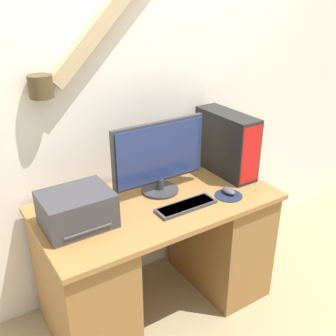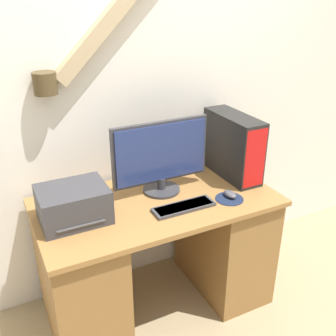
{
  "view_description": "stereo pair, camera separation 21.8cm",
  "coord_description": "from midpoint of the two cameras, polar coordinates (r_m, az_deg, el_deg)",
  "views": [
    {
      "loc": [
        -1.0,
        -1.31,
        1.88
      ],
      "look_at": [
        0.07,
        0.36,
        0.96
      ],
      "focal_mm": 42.0,
      "sensor_mm": 36.0,
      "label": 1
    },
    {
      "loc": [
        -0.81,
        -1.42,
        1.88
      ],
      "look_at": [
        0.07,
        0.36,
        0.96
      ],
      "focal_mm": 42.0,
      "sensor_mm": 36.0,
      "label": 2
    }
  ],
  "objects": [
    {
      "name": "wall_back",
      "position": [
        2.36,
        -10.06,
        11.94
      ],
      "size": [
        6.4,
        0.17,
        2.7
      ],
      "color": "white",
      "rests_on": "ground_plane"
    },
    {
      "name": "computer_tower",
      "position": [
        2.5,
        6.01,
        3.52
      ],
      "size": [
        0.16,
        0.46,
        0.4
      ],
      "color": "black",
      "rests_on": "desk"
    },
    {
      "name": "mousepad",
      "position": [
        2.29,
        6.08,
        -4.07
      ],
      "size": [
        0.16,
        0.16,
        0.0
      ],
      "color": "#19233D",
      "rests_on": "desk"
    },
    {
      "name": "printer",
      "position": [
        2.05,
        -16.1,
        -5.9
      ],
      "size": [
        0.35,
        0.28,
        0.18
      ],
      "color": "#38383D",
      "rests_on": "desk"
    },
    {
      "name": "mouse",
      "position": [
        2.3,
        6.14,
        -3.38
      ],
      "size": [
        0.06,
        0.09,
        0.03
      ],
      "color": "#4C4C51",
      "rests_on": "mousepad"
    },
    {
      "name": "desk",
      "position": [
        2.44,
        -4.06,
        -12.41
      ],
      "size": [
        1.36,
        0.71,
        0.77
      ],
      "color": "olive",
      "rests_on": "ground_plane"
    },
    {
      "name": "monitor",
      "position": [
        2.24,
        -4.06,
        1.68
      ],
      "size": [
        0.58,
        0.22,
        0.43
      ],
      "color": "#333338",
      "rests_on": "desk"
    },
    {
      "name": "keyboard",
      "position": [
        2.16,
        -0.25,
        -5.6
      ],
      "size": [
        0.35,
        0.11,
        0.02
      ],
      "color": "#3D3D42",
      "rests_on": "desk"
    }
  ]
}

